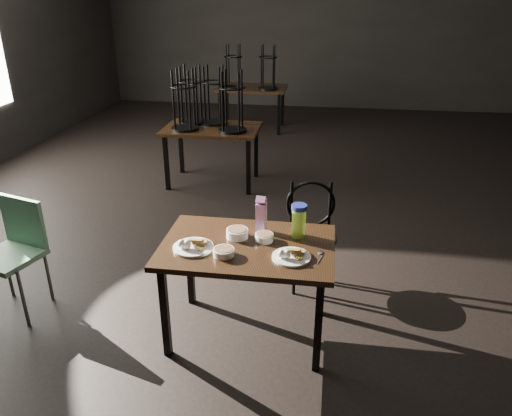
% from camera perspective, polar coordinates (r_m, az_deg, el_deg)
% --- Properties ---
extents(main_table, '(1.20, 0.80, 0.75)m').
position_cam_1_polar(main_table, '(3.50, -0.98, -5.32)').
color(main_table, black).
rests_on(main_table, ground).
extents(plate_left, '(0.28, 0.28, 0.09)m').
position_cam_1_polar(plate_left, '(3.43, -7.26, -4.26)').
color(plate_left, white).
rests_on(plate_left, main_table).
extents(plate_right, '(0.26, 0.26, 0.08)m').
position_cam_1_polar(plate_right, '(3.29, 4.03, -5.40)').
color(plate_right, white).
rests_on(plate_right, main_table).
extents(bowl_near, '(0.16, 0.16, 0.06)m').
position_cam_1_polar(bowl_near, '(3.55, -2.17, -2.87)').
color(bowl_near, white).
rests_on(bowl_near, main_table).
extents(bowl_far, '(0.13, 0.13, 0.05)m').
position_cam_1_polar(bowl_far, '(3.50, 0.94, -3.33)').
color(bowl_far, white).
rests_on(bowl_far, main_table).
extents(bowl_big, '(0.14, 0.14, 0.05)m').
position_cam_1_polar(bowl_big, '(3.32, -3.73, -5.02)').
color(bowl_big, white).
rests_on(bowl_big, main_table).
extents(juice_carton, '(0.08, 0.08, 0.28)m').
position_cam_1_polar(juice_carton, '(3.59, 0.59, -0.84)').
color(juice_carton, '#8A197E').
rests_on(juice_carton, main_table).
extents(water_bottle, '(0.13, 0.13, 0.24)m').
position_cam_1_polar(water_bottle, '(3.53, 4.91, -1.42)').
color(water_bottle, '#ABE443').
rests_on(water_bottle, main_table).
extents(spoon, '(0.05, 0.18, 0.01)m').
position_cam_1_polar(spoon, '(3.37, 7.34, -5.18)').
color(spoon, silver).
rests_on(spoon, main_table).
extents(bentwood_chair, '(0.45, 0.44, 0.91)m').
position_cam_1_polar(bentwood_chair, '(4.19, 6.27, -2.21)').
color(bentwood_chair, black).
rests_on(bentwood_chair, ground).
extents(school_chair, '(0.52, 0.52, 0.91)m').
position_cam_1_polar(school_chair, '(4.29, -25.85, -3.93)').
color(school_chair, '#71AF86').
rests_on(school_chair, ground).
extents(bg_table_left, '(1.20, 0.80, 1.48)m').
position_cam_1_polar(bg_table_left, '(6.40, -5.35, 9.63)').
color(bg_table_left, black).
rests_on(bg_table_left, ground).
extents(bg_table_far, '(1.20, 0.80, 1.48)m').
position_cam_1_polar(bg_table_far, '(8.99, -0.50, 13.63)').
color(bg_table_far, black).
rests_on(bg_table_far, ground).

